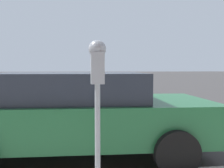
{
  "coord_description": "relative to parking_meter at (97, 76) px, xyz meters",
  "views": [
    {
      "loc": [
        -5.54,
        -0.45,
        1.48
      ],
      "look_at": [
        -2.17,
        -0.86,
        1.27
      ],
      "focal_mm": 42.0,
      "sensor_mm": 36.0,
      "label": 1
    }
  ],
  "objects": [
    {
      "name": "ground_plane",
      "position": [
        2.72,
        0.63,
        -1.39
      ],
      "size": [
        220.0,
        220.0,
        0.0
      ],
      "primitive_type": "plane",
      "color": "#3D3A3A"
    },
    {
      "name": "parking_meter",
      "position": [
        0.0,
        0.0,
        0.0
      ],
      "size": [
        0.21,
        0.19,
        1.65
      ],
      "color": "gray",
      "rests_on": "sidewalk"
    },
    {
      "name": "car_green",
      "position": [
        1.58,
        0.23,
        -0.64
      ],
      "size": [
        2.25,
        4.38,
        1.4
      ],
      "rotation": [
        0.0,
        0.0,
        3.11
      ],
      "color": "#1E5B33",
      "rests_on": "ground_plane"
    }
  ]
}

